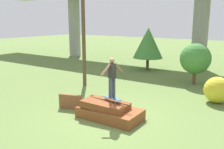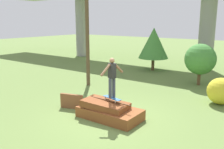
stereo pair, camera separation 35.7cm
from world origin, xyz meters
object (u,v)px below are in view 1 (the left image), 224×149
Objects in this scene: tree_behind_left at (195,59)px; tree_behind_right at (148,43)px; skateboard at (112,98)px; utility_pole at (83,26)px; bush_yellow_flowering at (217,90)px; skater at (112,75)px.

tree_behind_right is (-3.99, 2.22, 0.50)m from tree_behind_left.
tree_behind_left is 4.60m from tree_behind_right.
skateboard is 0.14× the size of utility_pole.
utility_pole reaches higher than tree_behind_right.
skateboard is 0.74× the size of bush_yellow_flowering.
tree_behind_left reaches higher than skateboard.
utility_pole reaches higher than bush_yellow_flowering.
skateboard is at bearing -38.14° from utility_pole.
tree_behind_right is 2.64× the size of bush_yellow_flowering.
skater is 5.21m from utility_pole.
utility_pole reaches higher than tree_behind_left.
skateboard is at bearing -98.75° from tree_behind_left.
tree_behind_left is at bearing -29.13° from tree_behind_right.
utility_pole is at bearing -99.10° from tree_behind_right.
utility_pole reaches higher than skateboard.
tree_behind_left is 3.35m from bush_yellow_flowering.
skater is at bearing 180.00° from skateboard.
bush_yellow_flowering is (2.81, 4.02, -1.04)m from skater.
bush_yellow_flowering reaches higher than skateboard.
tree_behind_left is at bearing 123.31° from bush_yellow_flowering.
bush_yellow_flowering is at bearing 55.04° from skater.
utility_pole is at bearing 141.86° from skateboard.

